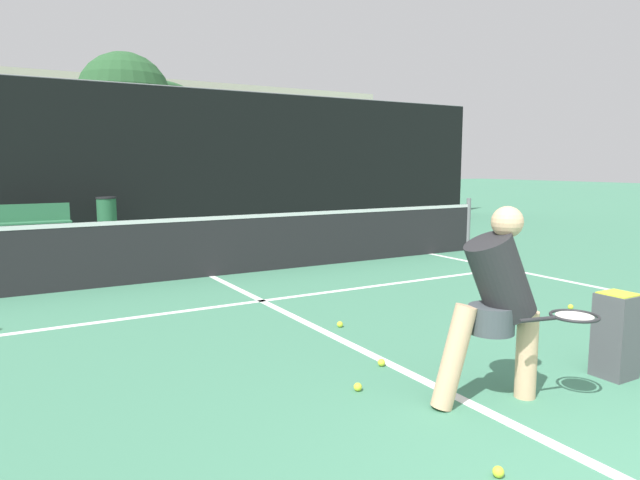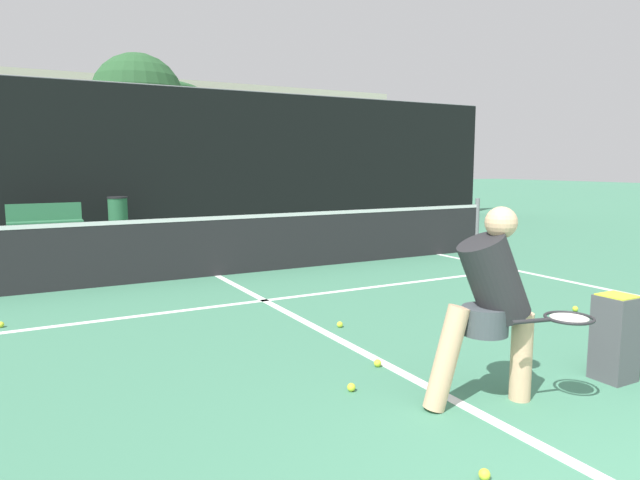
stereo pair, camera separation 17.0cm
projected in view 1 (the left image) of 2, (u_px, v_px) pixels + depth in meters
The scene contains 18 objects.
court_service_line at pixel (262, 301), 7.36m from camera, with size 8.25×0.10×0.01m, color white.
court_center_mark at pixel (325, 332), 6.00m from camera, with size 0.10×6.98×0.01m, color white.
court_sideline_right at pixel (592, 286), 8.26m from camera, with size 0.10×7.98×0.01m, color white.
net at pixel (211, 244), 8.92m from camera, with size 11.09×0.09×1.07m.
fence_back at pixel (118, 158), 14.71m from camera, with size 24.00×0.06×3.84m.
player_practicing at pixel (498, 299), 4.14m from camera, with size 1.12×0.76×1.47m.
tennis_ball_scattered_2 at pixel (381, 363), 4.98m from camera, with size 0.07×0.07×0.07m, color #D1E033.
tennis_ball_scattered_6 at pixel (498, 472), 3.21m from camera, with size 0.07×0.07×0.07m, color #D1E033.
tennis_ball_scattered_8 at pixel (340, 324), 6.17m from camera, with size 0.07×0.07×0.07m, color #D1E033.
tennis_ball_scattered_9 at pixel (358, 387), 4.44m from camera, with size 0.07×0.07×0.07m, color #D1E033.
tennis_ball_scattered_11 at pixel (571, 307), 6.93m from camera, with size 0.07×0.07×0.07m, color #D1E033.
ball_hopper at pixel (616, 333), 4.70m from camera, with size 0.28×0.28×0.71m.
courtside_bench at pixel (33, 221), 12.95m from camera, with size 1.60×0.39×0.86m.
trash_bin at pixel (107, 217), 13.95m from camera, with size 0.48×0.48×0.96m.
parked_car at pixel (11, 203), 16.49m from camera, with size 1.83×4.60×1.54m.
tree_west at pixel (125, 100), 19.63m from camera, with size 3.16×3.16×5.57m.
tree_mid at pixel (128, 91), 23.23m from camera, with size 4.85×4.85×5.21m.
building_far at pixel (54, 138), 27.52m from camera, with size 36.00×2.40×6.04m, color beige.
Camera 1 is at (-2.98, -1.11, 1.75)m, focal length 32.00 mm.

